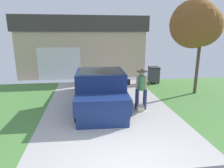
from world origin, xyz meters
TOP-DOWN VIEW (x-y plane):
  - pickup_truck at (-0.29, 4.43)m, footprint 2.14×5.40m
  - person_with_hat at (1.34, 3.79)m, footprint 0.46×0.45m
  - handbag at (1.27, 3.56)m, footprint 0.28×0.18m
  - house_with_garage at (-1.05, 12.50)m, footprint 9.25×5.35m
  - front_yard_tree at (4.64, 5.73)m, footprint 2.50×2.38m
  - wheeled_trash_bin at (3.44, 8.11)m, footprint 0.60×0.72m

SIDE VIEW (x-z plane):
  - handbag at x=1.27m, z-range -0.07..0.30m
  - wheeled_trash_bin at x=3.44m, z-range 0.04..1.09m
  - pickup_truck at x=-0.29m, z-range -0.09..1.51m
  - person_with_hat at x=1.34m, z-range 0.10..1.83m
  - house_with_garage at x=-1.05m, z-range 0.03..4.31m
  - front_yard_tree at x=4.64m, z-range 1.13..5.86m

